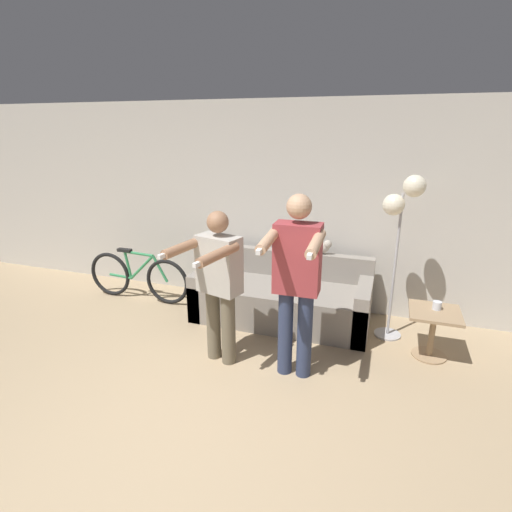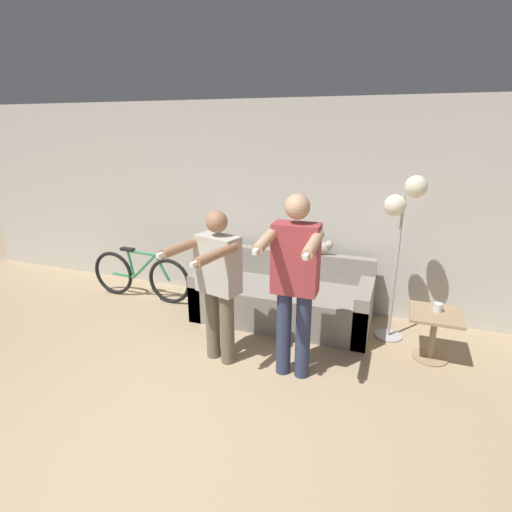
{
  "view_description": "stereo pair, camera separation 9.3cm",
  "coord_description": "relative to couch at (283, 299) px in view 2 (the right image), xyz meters",
  "views": [
    {
      "loc": [
        1.41,
        -1.68,
        2.26
      ],
      "look_at": [
        0.13,
        2.11,
        0.97
      ],
      "focal_mm": 28.0,
      "sensor_mm": 36.0,
      "label": 1
    },
    {
      "loc": [
        1.5,
        -1.65,
        2.26
      ],
      "look_at": [
        0.13,
        2.11,
        0.97
      ],
      "focal_mm": 28.0,
      "sensor_mm": 36.0,
      "label": 2
    }
  ],
  "objects": [
    {
      "name": "ground_plane",
      "position": [
        -0.27,
        -2.66,
        -0.27
      ],
      "size": [
        16.0,
        16.0,
        0.0
      ],
      "primitive_type": "plane",
      "color": "tan"
    },
    {
      "name": "wall_back",
      "position": [
        -0.27,
        0.55,
        1.03
      ],
      "size": [
        10.0,
        0.05,
        2.6
      ],
      "color": "beige",
      "rests_on": "ground_plane"
    },
    {
      "name": "cat",
      "position": [
        0.35,
        0.34,
        0.6
      ],
      "size": [
        0.44,
        0.12,
        0.18
      ],
      "color": "#B7AD9E",
      "rests_on": "couch"
    },
    {
      "name": "cup",
      "position": [
        1.69,
        -0.28,
        0.28
      ],
      "size": [
        0.09,
        0.09,
        0.09
      ],
      "color": "silver",
      "rests_on": "side_table"
    },
    {
      "name": "person_left",
      "position": [
        -0.35,
        -1.09,
        0.61
      ],
      "size": [
        0.6,
        0.76,
        1.54
      ],
      "rotation": [
        0.0,
        0.0,
        -0.26
      ],
      "color": "#6B604C",
      "rests_on": "ground_plane"
    },
    {
      "name": "floor_lamp",
      "position": [
        1.27,
        -0.01,
        1.18
      ],
      "size": [
        0.41,
        0.3,
        1.81
      ],
      "color": "#B2B2B7",
      "rests_on": "ground_plane"
    },
    {
      "name": "side_table",
      "position": [
        1.68,
        -0.33,
        0.1
      ],
      "size": [
        0.49,
        0.49,
        0.51
      ],
      "color": "#A38460",
      "rests_on": "ground_plane"
    },
    {
      "name": "couch",
      "position": [
        0.0,
        0.0,
        0.0
      ],
      "size": [
        2.1,
        0.88,
        0.78
      ],
      "color": "gray",
      "rests_on": "ground_plane"
    },
    {
      "name": "person_right",
      "position": [
        0.42,
        -1.09,
        0.73
      ],
      "size": [
        0.49,
        0.68,
        1.74
      ],
      "rotation": [
        0.0,
        0.0,
        0.02
      ],
      "color": "#2D3856",
      "rests_on": "ground_plane"
    },
    {
      "name": "bicycle",
      "position": [
        -2.01,
        -0.06,
        0.06
      ],
      "size": [
        1.53,
        0.07,
        0.71
      ],
      "color": "black",
      "rests_on": "ground_plane"
    }
  ]
}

